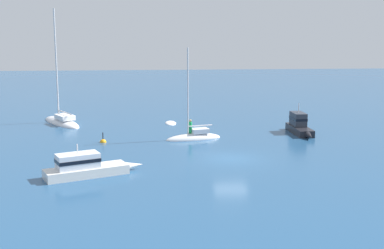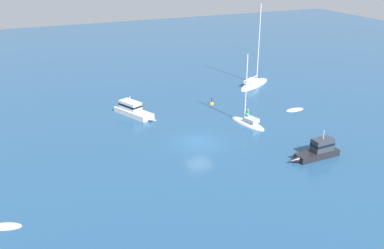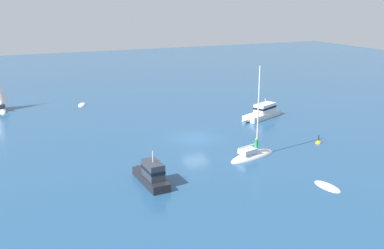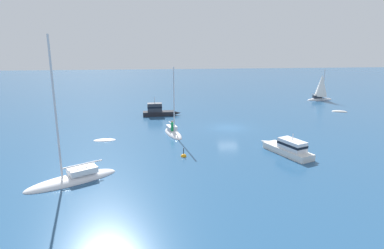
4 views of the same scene
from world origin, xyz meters
The scene contains 7 objects.
ground_plane centered at (0.00, 0.00, 0.00)m, with size 160.00×160.00×0.00m, color navy.
dinghy centered at (-14.99, -4.00, 0.00)m, with size 2.53×1.22×0.30m.
launch centered at (3.94, -10.46, 0.66)m, with size 3.79×6.76×2.26m.
powerboat centered at (-9.00, 7.79, 0.73)m, with size 5.66×1.56×2.75m.
rib centered at (19.04, 7.75, 0.00)m, with size 2.49×1.69×0.47m.
yacht centered at (-7.19, -2.26, 0.14)m, with size 2.66×5.26×8.57m.
channel_buoy centered at (-6.47, -10.17, 0.01)m, with size 0.56×0.56×1.15m.
Camera 3 is at (-38.73, 17.68, 13.55)m, focal length 41.48 mm.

